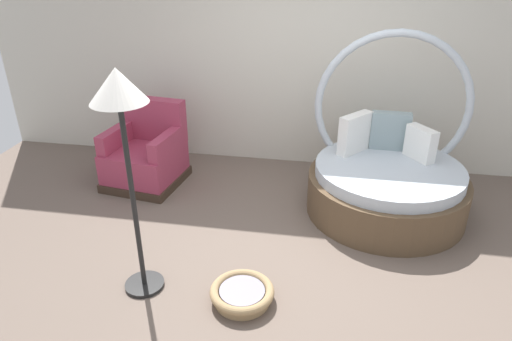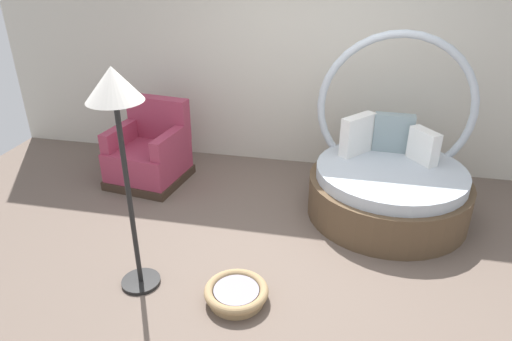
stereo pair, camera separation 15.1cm
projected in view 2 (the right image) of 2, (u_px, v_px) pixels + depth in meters
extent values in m
cube|color=#66564C|center=(281.00, 254.00, 4.20)|extent=(8.00, 8.00, 0.02)
cube|color=beige|center=(313.00, 35.00, 5.28)|extent=(8.00, 0.12, 3.19)
cylinder|color=brown|center=(387.00, 196.00, 4.72)|extent=(1.61, 1.61, 0.41)
cylinder|color=#B2BCC6|center=(391.00, 173.00, 4.60)|extent=(1.49, 1.49, 0.12)
torus|color=#B2BCC6|center=(395.00, 110.00, 4.75)|extent=(1.61, 0.08, 1.61)
cube|color=white|center=(424.00, 146.00, 4.63)|extent=(0.30, 0.34, 0.34)
cube|color=gray|center=(393.00, 133.00, 4.86)|extent=(0.41, 0.13, 0.41)
cube|color=white|center=(357.00, 135.00, 4.80)|extent=(0.36, 0.40, 0.42)
cube|color=#38281E|center=(150.00, 177.00, 5.45)|extent=(0.90, 0.90, 0.10)
cube|color=#99334C|center=(148.00, 160.00, 5.35)|extent=(0.86, 0.86, 0.34)
cube|color=#99334C|center=(159.00, 118.00, 5.42)|extent=(0.77, 0.26, 0.50)
cube|color=#99334C|center=(122.00, 134.00, 5.32)|extent=(0.21, 0.69, 0.22)
cube|color=#99334C|center=(170.00, 142.00, 5.13)|extent=(0.21, 0.69, 0.22)
cylinder|color=#9E7F56|center=(236.00, 297.00, 3.63)|extent=(0.44, 0.44, 0.06)
torus|color=#9E7F56|center=(236.00, 291.00, 3.60)|extent=(0.51, 0.51, 0.07)
cylinder|color=gray|center=(236.00, 292.00, 3.61)|extent=(0.36, 0.36, 0.05)
cylinder|color=black|center=(141.00, 281.00, 3.83)|extent=(0.32, 0.32, 0.03)
cylinder|color=black|center=(129.00, 199.00, 3.47)|extent=(0.04, 0.04, 1.55)
cone|color=silver|center=(113.00, 84.00, 3.07)|extent=(0.40, 0.40, 0.24)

